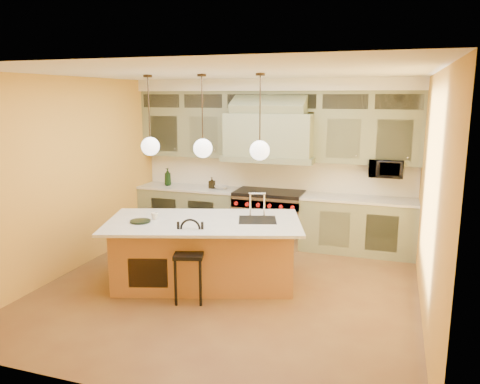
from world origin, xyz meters
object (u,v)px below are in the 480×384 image
(microwave, at_px, (386,168))
(counter_stool, at_px, (189,256))
(kitchen_island, at_px, (205,250))
(range, at_px, (269,217))

(microwave, bearing_deg, counter_stool, -129.93)
(kitchen_island, height_order, counter_stool, kitchen_island)
(range, distance_m, counter_stool, 2.67)
(counter_stool, bearing_deg, kitchen_island, 77.27)
(microwave, bearing_deg, range, -176.88)
(kitchen_island, relative_size, counter_stool, 2.79)
(kitchen_island, bearing_deg, microwave, 25.01)
(range, xyz_separation_m, counter_stool, (-0.35, -2.64, 0.11))
(counter_stool, height_order, microwave, microwave)
(range, relative_size, counter_stool, 1.13)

